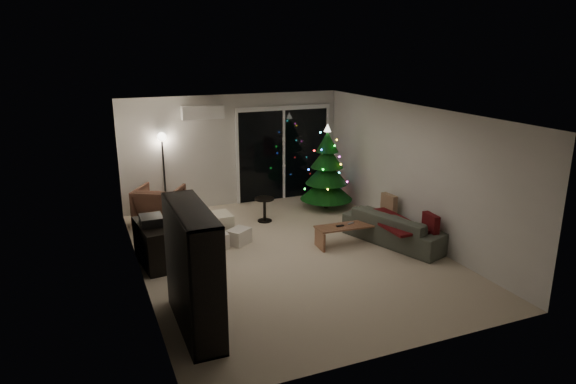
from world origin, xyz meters
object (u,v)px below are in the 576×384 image
Objects in this scene: armchair at (160,206)px; sofa at (396,227)px; coffee_table at (347,235)px; media_cabinet at (153,244)px; bookshelf at (177,272)px; christmas_tree at (327,167)px.

armchair reaches higher than sofa.
sofa is 0.93m from coffee_table.
armchair is 4.72m from sofa.
media_cabinet is 0.56× the size of sofa.
armchair is at bearing 72.23° from media_cabinet.
christmas_tree is (4.04, 3.88, 0.13)m from bookshelf.
media_cabinet is 3.45m from coffee_table.
media_cabinet is 0.96× the size of coffee_table.
armchair is 3.68m from christmas_tree.
sofa reaches higher than coffee_table.
media_cabinet is 4.41m from christmas_tree.
sofa is 1.72× the size of coffee_table.
armchair is at bearing 143.95° from coffee_table.
christmas_tree reaches higher than coffee_table.
sofa is 1.06× the size of christmas_tree.
bookshelf is 0.81× the size of sofa.
bookshelf is 1.85× the size of armchair.
armchair is (0.42, 1.96, 0.05)m from media_cabinet.
christmas_tree is at bearing -154.00° from armchair.
armchair is at bearing 175.07° from christmas_tree.
sofa is at bearing 9.09° from bookshelf.
media_cabinet is (0.00, 2.23, -0.47)m from bookshelf.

